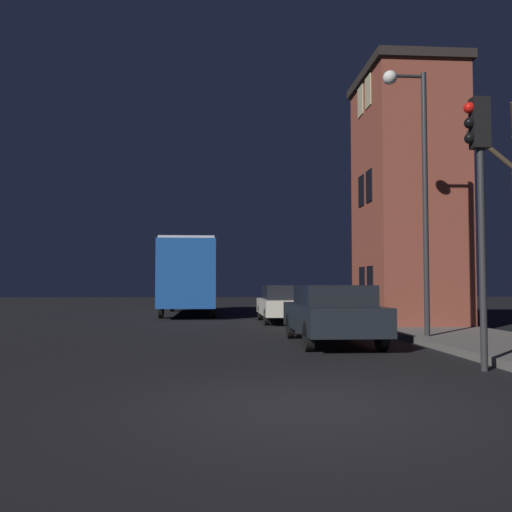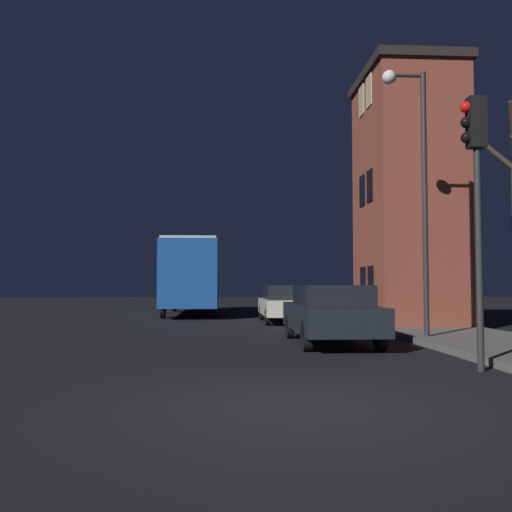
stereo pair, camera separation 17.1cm
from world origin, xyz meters
name	(u,v)px [view 1 (the left image)]	position (x,y,z in m)	size (l,w,h in m)	color
ground_plane	(301,405)	(0.00, 0.00, 0.00)	(120.00, 120.00, 0.00)	black
brick_building	(407,195)	(5.64, 12.36, 4.61)	(3.20, 4.40, 8.85)	brown
streetlamp	(415,165)	(4.12, 7.29, 4.60)	(1.16, 0.37, 6.92)	#28282B
traffic_light	(479,175)	(3.53, 2.49, 3.40)	(0.43, 0.24, 4.77)	#28282B
bus	(191,272)	(-2.30, 21.48, 2.11)	(2.51, 9.82, 3.54)	#194793
car_near_lane	(332,313)	(1.84, 7.03, 0.79)	(1.84, 4.75, 1.47)	black
car_mid_lane	(285,303)	(1.64, 15.19, 0.77)	(1.85, 4.72, 1.46)	beige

